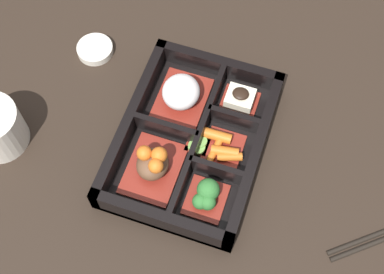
% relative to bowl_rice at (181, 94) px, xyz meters
% --- Properties ---
extents(ground_plane, '(3.00, 3.00, 0.00)m').
position_rel_bowl_rice_xyz_m(ground_plane, '(-0.06, -0.04, -0.03)').
color(ground_plane, black).
extents(bento_base, '(0.27, 0.20, 0.01)m').
position_rel_bowl_rice_xyz_m(bento_base, '(-0.06, -0.04, -0.03)').
color(bento_base, black).
rests_on(bento_base, ground_plane).
extents(bento_rim, '(0.27, 0.20, 0.04)m').
position_rel_bowl_rice_xyz_m(bento_rim, '(-0.06, -0.04, -0.01)').
color(bento_rim, black).
rests_on(bento_rim, ground_plane).
extents(bowl_stew, '(0.10, 0.07, 0.05)m').
position_rel_bowl_rice_xyz_m(bowl_stew, '(-0.12, -0.00, -0.00)').
color(bowl_stew, maroon).
rests_on(bowl_stew, bento_base).
extents(bowl_rice, '(0.10, 0.07, 0.05)m').
position_rel_bowl_rice_xyz_m(bowl_rice, '(0.00, 0.00, 0.00)').
color(bowl_rice, maroon).
rests_on(bowl_rice, bento_base).
extents(bowl_greens, '(0.06, 0.05, 0.04)m').
position_rel_bowl_rice_xyz_m(bowl_greens, '(-0.13, -0.08, -0.01)').
color(bowl_greens, maroon).
rests_on(bowl_greens, bento_base).
extents(bowl_carrots, '(0.06, 0.06, 0.02)m').
position_rel_bowl_rice_xyz_m(bowl_carrots, '(-0.06, -0.08, -0.01)').
color(bowl_carrots, maroon).
rests_on(bowl_carrots, bento_base).
extents(bowl_tofu, '(0.05, 0.05, 0.03)m').
position_rel_bowl_rice_xyz_m(bowl_tofu, '(0.02, -0.08, -0.01)').
color(bowl_tofu, maroon).
rests_on(bowl_tofu, bento_base).
extents(bowl_pickles, '(0.04, 0.03, 0.01)m').
position_rel_bowl_rice_xyz_m(bowl_pickles, '(-0.06, -0.05, -0.02)').
color(bowl_pickles, maroon).
rests_on(bowl_pickles, bento_base).
extents(sauce_dish, '(0.06, 0.06, 0.01)m').
position_rel_bowl_rice_xyz_m(sauce_dish, '(0.05, 0.16, -0.02)').
color(sauce_dish, beige).
rests_on(sauce_dish, ground_plane).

